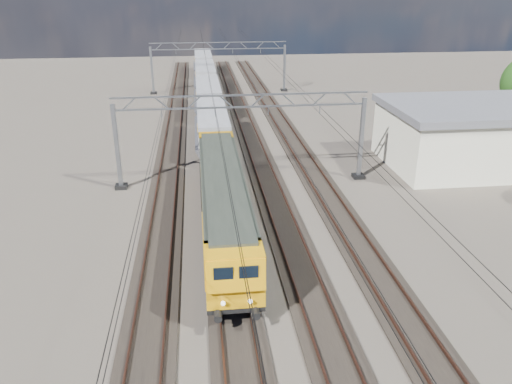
{
  "coord_description": "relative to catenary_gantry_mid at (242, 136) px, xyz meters",
  "views": [
    {
      "loc": [
        -3.32,
        -32.91,
        14.77
      ],
      "look_at": [
        0.15,
        -3.67,
        2.4
      ],
      "focal_mm": 35.0,
      "sensor_mm": 36.0,
      "label": 1
    }
  ],
  "objects": [
    {
      "name": "overhead_wires",
      "position": [
        -0.0,
        4.0,
        1.84
      ],
      "size": [
        12.03,
        140.0,
        0.53
      ],
      "color": "black",
      "rests_on": "ground"
    },
    {
      "name": "track_outer_east",
      "position": [
        6.0,
        -4.0,
        -3.83
      ],
      "size": [
        2.6,
        140.0,
        0.3
      ],
      "color": "black",
      "rests_on": "ground"
    },
    {
      "name": "catenary_gantry_mid",
      "position": [
        0.0,
        0.0,
        0.0
      ],
      "size": [
        19.9,
        0.9,
        7.11
      ],
      "color": "gray",
      "rests_on": "ground"
    },
    {
      "name": "hopper_wagon_fourth",
      "position": [
        -2.0,
        51.95,
        -1.67
      ],
      "size": [
        3.38,
        13.0,
        3.25
      ],
      "color": "black",
      "rests_on": "ground"
    },
    {
      "name": "hopper_wagon_third",
      "position": [
        -2.0,
        37.75,
        -1.67
      ],
      "size": [
        3.38,
        13.0,
        3.25
      ],
      "color": "black",
      "rests_on": "ground"
    },
    {
      "name": "hopper_wagon_lead",
      "position": [
        -2.0,
        9.35,
        -1.67
      ],
      "size": [
        3.38,
        13.0,
        3.25
      ],
      "color": "black",
      "rests_on": "ground"
    },
    {
      "name": "locomotive",
      "position": [
        -2.0,
        -8.34,
        -1.58
      ],
      "size": [
        2.76,
        21.1,
        3.62
      ],
      "color": "black",
      "rests_on": "ground"
    },
    {
      "name": "hopper_wagon_mid",
      "position": [
        -2.0,
        23.55,
        -1.67
      ],
      "size": [
        3.38,
        13.0,
        3.25
      ],
      "color": "black",
      "rests_on": "ground"
    },
    {
      "name": "track_inner_east",
      "position": [
        2.0,
        -4.0,
        -3.83
      ],
      "size": [
        2.6,
        140.0,
        0.3
      ],
      "color": "black",
      "rests_on": "ground"
    },
    {
      "name": "catenary_gantry_far",
      "position": [
        0.0,
        36.0,
        0.0
      ],
      "size": [
        19.9,
        0.9,
        7.11
      ],
      "color": "gray",
      "rests_on": "ground"
    },
    {
      "name": "track_outer_west",
      "position": [
        -6.0,
        -4.0,
        -3.83
      ],
      "size": [
        2.6,
        140.0,
        0.3
      ],
      "color": "black",
      "rests_on": "ground"
    },
    {
      "name": "industrial_shed",
      "position": [
        22.0,
        2.0,
        -1.18
      ],
      "size": [
        18.6,
        10.6,
        5.4
      ],
      "color": "silver",
      "rests_on": "ground"
    },
    {
      "name": "ground",
      "position": [
        -0.0,
        -4.0,
        -3.91
      ],
      "size": [
        160.0,
        160.0,
        0.0
      ],
      "primitive_type": "plane",
      "color": "black",
      "rests_on": "ground"
    },
    {
      "name": "track_loco",
      "position": [
        -2.0,
        -4.0,
        -3.83
      ],
      "size": [
        2.6,
        140.0,
        0.3
      ],
      "color": "black",
      "rests_on": "ground"
    }
  ]
}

